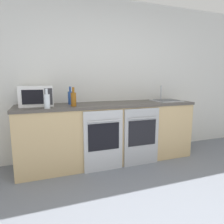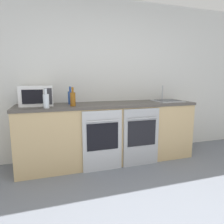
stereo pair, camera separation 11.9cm
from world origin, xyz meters
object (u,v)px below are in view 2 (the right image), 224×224
object	(u,v)px
bottle_blue	(70,97)
sink	(167,100)
bottle_amber	(73,99)
oven_left	(103,141)
bottle_clear	(46,100)
oven_right	(141,137)
microwave	(37,96)

from	to	relation	value
bottle_blue	sink	distance (m)	1.62
bottle_blue	bottle_amber	size ratio (longest dim) A/B	1.00
oven_left	bottle_amber	xyz separation A→B (m)	(-0.38, 0.18, 0.59)
bottle_amber	bottle_clear	bearing A→B (deg)	-165.88
sink	bottle_amber	bearing A→B (deg)	-175.16
oven_left	sink	size ratio (longest dim) A/B	2.05
sink	bottle_blue	bearing A→B (deg)	176.14
oven_right	bottle_amber	xyz separation A→B (m)	(-0.98, 0.18, 0.59)
oven_right	bottle_blue	bearing A→B (deg)	156.90
bottle_amber	sink	xyz separation A→B (m)	(1.60, 0.14, -0.09)
oven_right	sink	distance (m)	0.86
oven_left	bottle_amber	bearing A→B (deg)	154.84
microwave	bottle_amber	xyz separation A→B (m)	(0.48, -0.26, -0.04)
microwave	bottle_blue	world-z (taller)	microwave
oven_right	bottle_amber	size ratio (longest dim) A/B	3.31
bottle_amber	sink	size ratio (longest dim) A/B	0.62
bottle_blue	sink	bearing A→B (deg)	-3.86
oven_right	bottle_blue	world-z (taller)	bottle_blue
bottle_blue	bottle_clear	size ratio (longest dim) A/B	1.04
oven_left	bottle_clear	size ratio (longest dim) A/B	3.45
oven_left	sink	bearing A→B (deg)	14.26
oven_right	microwave	size ratio (longest dim) A/B	1.97
bottle_clear	sink	distance (m)	1.97
sink	bottle_clear	bearing A→B (deg)	-173.45
microwave	sink	bearing A→B (deg)	-3.44
bottle_blue	bottle_amber	bearing A→B (deg)	-88.16
oven_right	bottle_clear	xyz separation A→B (m)	(-1.33, 0.09, 0.59)
bottle_clear	microwave	bearing A→B (deg)	110.48
oven_right	microwave	xyz separation A→B (m)	(-1.46, 0.44, 0.63)
microwave	bottle_blue	distance (m)	0.48
bottle_amber	sink	distance (m)	1.61
bottle_amber	bottle_clear	distance (m)	0.36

